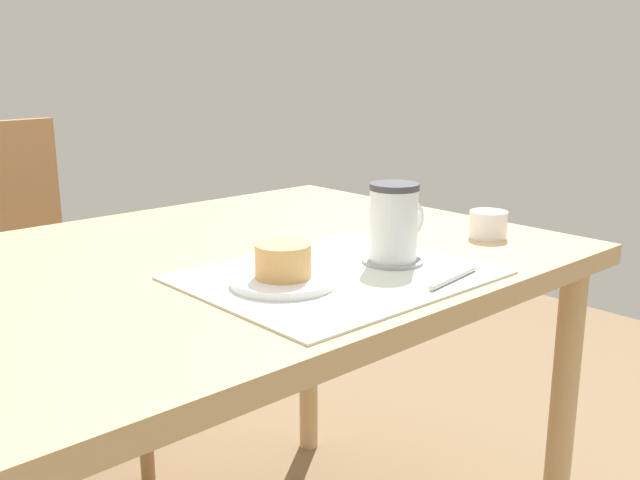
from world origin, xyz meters
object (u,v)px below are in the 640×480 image
pastry_plate (283,281)px  sugar_bowl (488,224)px  pastry (283,260)px  coffee_mug (395,222)px  wooden_chair (15,290)px  dining_table (218,299)px

pastry_plate → sugar_bowl: 0.47m
pastry → coffee_mug: coffee_mug is taller
wooden_chair → sugar_bowl: (0.54, -0.98, 0.25)m
dining_table → pastry_plate: bearing=-96.8°
coffee_mug → wooden_chair: bearing=105.3°
pastry_plate → pastry: 0.03m
dining_table → sugar_bowl: 0.52m
pastry_plate → pastry: (0.00, 0.00, 0.03)m
dining_table → pastry_plate: (-0.02, -0.21, 0.09)m
pastry_plate → pastry: size_ratio=1.89×
wooden_chair → dining_table: bearing=90.6°
pastry → dining_table: bearing=83.2°
pastry_plate → pastry: pastry is taller
pastry → pastry_plate: bearing=0.0°
dining_table → sugar_bowl: (0.45, -0.23, 0.10)m
coffee_mug → sugar_bowl: bearing=0.9°
sugar_bowl → dining_table: bearing=152.8°
wooden_chair → pastry_plate: bearing=87.8°
dining_table → pastry_plate: size_ratio=7.57×
coffee_mug → sugar_bowl: 0.27m
pastry → sugar_bowl: size_ratio=1.17×
sugar_bowl → coffee_mug: bearing=-179.1°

